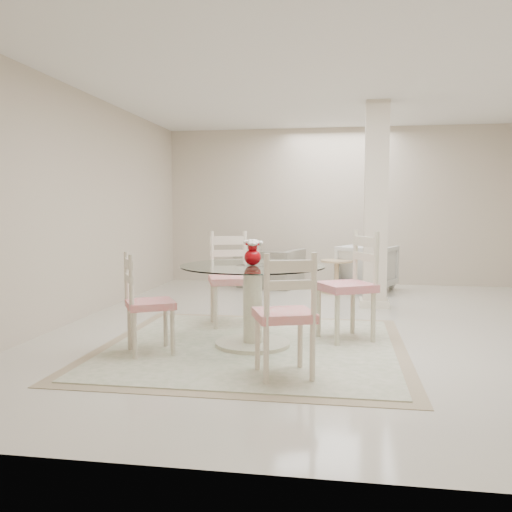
# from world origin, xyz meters

# --- Properties ---
(ground) EXTENTS (7.00, 7.00, 0.00)m
(ground) POSITION_xyz_m (0.00, 0.00, 0.00)
(ground) COLOR beige
(ground) RESTS_ON ground
(room_shell) EXTENTS (6.02, 7.02, 2.71)m
(room_shell) POSITION_xyz_m (0.00, 0.00, 1.86)
(room_shell) COLOR beige
(room_shell) RESTS_ON ground
(column) EXTENTS (0.30, 0.30, 2.70)m
(column) POSITION_xyz_m (0.50, 1.30, 1.35)
(column) COLOR beige
(column) RESTS_ON ground
(area_rug) EXTENTS (2.86, 2.86, 0.02)m
(area_rug) POSITION_xyz_m (-0.76, -1.07, 0.01)
(area_rug) COLOR tan
(area_rug) RESTS_ON ground
(dining_table) EXTENTS (1.35, 1.35, 0.78)m
(dining_table) POSITION_xyz_m (-0.76, -1.07, 0.40)
(dining_table) COLOR beige
(dining_table) RESTS_ON ground
(red_vase) EXTENTS (0.18, 0.17, 0.24)m
(red_vase) POSITION_xyz_m (-0.76, -1.07, 0.90)
(red_vase) COLOR #AF050C
(red_vase) RESTS_ON dining_table
(dining_chair_east) EXTENTS (0.65, 0.65, 1.20)m
(dining_chair_east) POSITION_xyz_m (0.18, -0.64, 0.63)
(dining_chair_east) COLOR beige
(dining_chair_east) RESTS_ON ground
(dining_chair_north) EXTENTS (0.59, 0.59, 1.16)m
(dining_chair_north) POSITION_xyz_m (-1.17, -0.13, 0.61)
(dining_chair_north) COLOR #F0E0C5
(dining_chair_north) RESTS_ON ground
(dining_chair_west) EXTENTS (0.55, 0.55, 1.01)m
(dining_chair_west) POSITION_xyz_m (-1.68, -1.49, 0.53)
(dining_chair_west) COLOR beige
(dining_chair_west) RESTS_ON ground
(dining_chair_south) EXTENTS (0.55, 0.55, 1.09)m
(dining_chair_south) POSITION_xyz_m (-0.34, -2.00, 0.57)
(dining_chair_south) COLOR beige
(dining_chair_south) RESTS_ON ground
(recliner_taupe) EXTENTS (1.20, 1.12, 0.64)m
(recliner_taupe) POSITION_xyz_m (-1.13, 2.88, 0.32)
(recliner_taupe) COLOR gray
(recliner_taupe) RESTS_ON ground
(armchair_white) EXTENTS (1.05, 1.06, 0.74)m
(armchair_white) POSITION_xyz_m (0.47, 2.77, 0.37)
(armchair_white) COLOR silver
(armchair_white) RESTS_ON ground
(side_table) EXTENTS (0.49, 0.49, 0.51)m
(side_table) POSITION_xyz_m (-0.01, 2.43, 0.24)
(side_table) COLOR tan
(side_table) RESTS_ON ground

